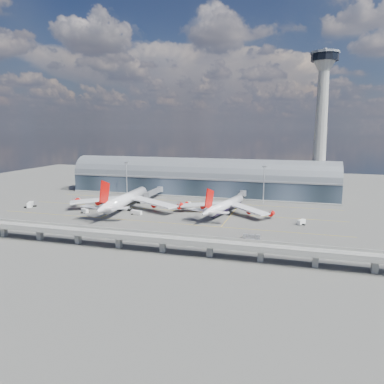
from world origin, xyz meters
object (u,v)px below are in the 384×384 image
(airliner_left, at_px, (125,200))
(floodlight_mast_left, at_px, (127,178))
(service_truck_3, at_px, (301,222))
(service_truck_5, at_px, (142,201))
(service_truck_4, at_px, (189,204))
(floodlight_mast_right, at_px, (264,184))
(airliner_right, at_px, (225,206))
(cargo_train_2, at_px, (252,237))
(service_truck_2, at_px, (136,212))
(service_truck_0, at_px, (30,205))
(service_truck_1, at_px, (85,211))
(cargo_train_1, at_px, (252,241))
(cargo_train_0, at_px, (174,236))
(control_tower, at_px, (321,126))

(airliner_left, bearing_deg, floodlight_mast_left, 110.67)
(service_truck_3, bearing_deg, service_truck_5, -163.64)
(service_truck_4, bearing_deg, floodlight_mast_right, 26.90)
(airliner_right, bearing_deg, service_truck_4, 161.35)
(cargo_train_2, bearing_deg, service_truck_2, 71.27)
(airliner_left, height_order, service_truck_0, airliner_left)
(floodlight_mast_right, distance_m, service_truck_4, 51.80)
(floodlight_mast_left, distance_m, service_truck_0, 68.66)
(service_truck_1, bearing_deg, service_truck_5, -6.61)
(floodlight_mast_left, bearing_deg, service_truck_0, -129.28)
(airliner_left, height_order, service_truck_1, airliner_left)
(floodlight_mast_left, bearing_deg, cargo_train_1, -39.86)
(service_truck_1, relative_size, cargo_train_0, 0.69)
(service_truck_0, distance_m, service_truck_4, 101.92)
(service_truck_0, relative_size, cargo_train_1, 1.18)
(service_truck_0, height_order, service_truck_1, service_truck_0)
(airliner_right, height_order, service_truck_3, airliner_right)
(service_truck_2, xyz_separation_m, cargo_train_2, (71.51, -29.16, -0.36))
(airliner_left, bearing_deg, service_truck_0, -175.16)
(floodlight_mast_right, height_order, service_truck_4, floodlight_mast_right)
(floodlight_mast_left, xyz_separation_m, service_truck_5, (20.29, -19.19, -11.99))
(airliner_right, xyz_separation_m, service_truck_1, (-81.35, -21.01, -3.68))
(floodlight_mast_left, distance_m, service_truck_4, 58.74)
(floodlight_mast_right, relative_size, service_truck_5, 3.70)
(floodlight_mast_left, bearing_deg, service_truck_5, -43.41)
(floodlight_mast_right, relative_size, service_truck_1, 5.17)
(control_tower, distance_m, airliner_left, 142.57)
(airliner_right, relative_size, service_truck_2, 8.31)
(cargo_train_0, relative_size, cargo_train_2, 0.86)
(service_truck_5, bearing_deg, service_truck_4, -35.55)
(floodlight_mast_left, bearing_deg, floodlight_mast_right, 0.00)
(cargo_train_0, bearing_deg, floodlight_mast_right, 4.99)
(control_tower, height_order, service_truck_0, control_tower)
(floodlight_mast_right, relative_size, airliner_right, 0.42)
(floodlight_mast_left, height_order, service_truck_0, floodlight_mast_left)
(floodlight_mast_left, distance_m, airliner_left, 47.41)
(floodlight_mast_right, relative_size, airliner_left, 0.34)
(service_truck_5, height_order, cargo_train_0, service_truck_5)
(control_tower, distance_m, service_truck_3, 91.62)
(service_truck_4, distance_m, cargo_train_2, 78.27)
(airliner_right, height_order, service_truck_5, airliner_right)
(service_truck_2, distance_m, cargo_train_1, 80.61)
(service_truck_1, bearing_deg, service_truck_0, 105.77)
(floodlight_mast_right, relative_size, cargo_train_0, 3.57)
(service_truck_2, xyz_separation_m, service_truck_3, (93.37, 3.95, 0.01))
(service_truck_5, bearing_deg, service_truck_0, 173.54)
(airliner_right, bearing_deg, service_truck_2, -150.91)
(cargo_train_2, bearing_deg, service_truck_4, 42.26)
(service_truck_3, height_order, service_truck_4, service_truck_3)
(service_truck_5, bearing_deg, control_tower, -11.82)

